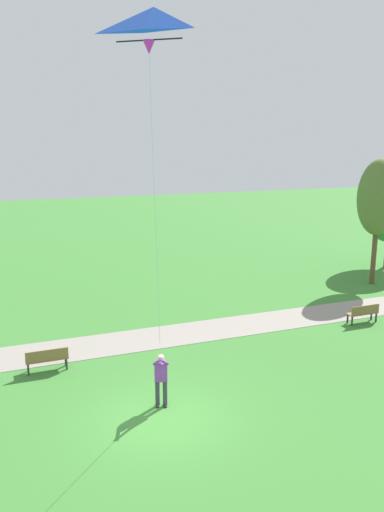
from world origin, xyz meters
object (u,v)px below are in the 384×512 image
park_bench_near_walkway (47,358)px  park_bench_far_walkway (363,312)px  flying_kite (153,40)px  tree_horizon_far (379,198)px  person_kite_flyer (161,376)px

park_bench_near_walkway → park_bench_far_walkway: same height
park_bench_near_walkway → park_bench_far_walkway: 14.00m
park_bench_near_walkway → park_bench_far_walkway: bearing=90.6°
flying_kite → park_bench_far_walkway: size_ratio=5.69×
park_bench_far_walkway → tree_horizon_far: bearing=137.7°
person_kite_flyer → park_bench_near_walkway: bearing=-140.4°
person_kite_flyer → flying_kite: bearing=-17.0°
flying_kite → tree_horizon_far: bearing=130.1°
flying_kite → tree_horizon_far: flying_kite is taller
tree_horizon_far → person_kite_flyer: bearing=-59.5°
tree_horizon_far → flying_kite: bearing=-49.9°
flying_kite → park_bench_far_walkway: (-9.30, 12.48, -9.36)m
flying_kite → park_bench_near_walkway: size_ratio=5.69×
flying_kite → park_bench_far_walkway: 18.16m
park_bench_far_walkway → tree_horizon_far: (-5.22, 4.75, 4.47)m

